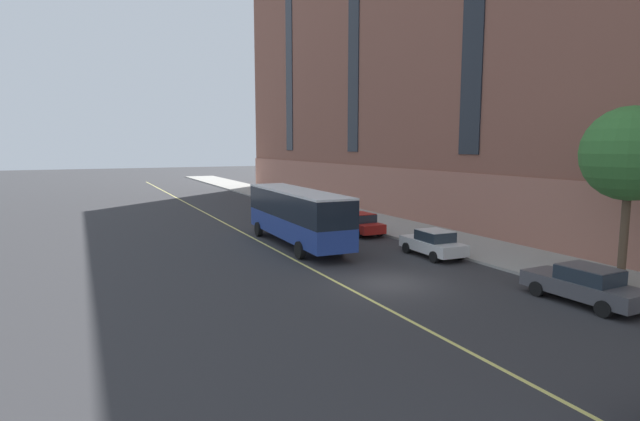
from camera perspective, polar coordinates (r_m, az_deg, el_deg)
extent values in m
plane|color=#303033|center=(23.70, 7.86, -8.15)|extent=(260.00, 260.00, 0.00)
cube|color=#9E9B93|center=(31.71, 18.92, -4.36)|extent=(5.64, 160.00, 0.15)
cube|color=#A56A58|center=(31.46, 26.51, -0.91)|extent=(0.14, 110.00, 4.40)
cube|color=#1E232B|center=(51.68, 3.89, 21.03)|extent=(0.10, 2.00, 25.55)
cube|color=#1E232B|center=(66.22, -3.56, 18.01)|extent=(0.10, 2.00, 25.55)
cube|color=navy|center=(31.68, -2.69, -1.80)|extent=(2.78, 11.98, 1.27)
cube|color=black|center=(31.49, -2.70, 0.73)|extent=(2.79, 11.98, 1.55)
cube|color=white|center=(31.40, -2.71, 2.24)|extent=(2.81, 11.98, 0.12)
cube|color=#19232D|center=(37.10, -6.11, 1.48)|extent=(2.27, 0.14, 1.16)
cube|color=orange|center=(37.04, -6.13, 2.63)|extent=(1.73, 0.11, 0.28)
cube|color=black|center=(37.35, -6.08, -1.25)|extent=(2.42, 0.18, 0.24)
cube|color=white|center=(37.06, -7.36, -0.95)|extent=(0.28, 0.07, 0.18)
cube|color=white|center=(37.59, -4.84, -0.79)|extent=(0.28, 0.07, 0.18)
cylinder|color=black|center=(35.29, -7.04, -2.14)|extent=(0.33, 1.01, 1.00)
cylinder|color=black|center=(36.08, -3.30, -1.88)|extent=(0.33, 1.01, 1.00)
cylinder|color=black|center=(28.11, -2.33, -4.55)|extent=(0.33, 1.01, 1.00)
cylinder|color=black|center=(29.10, 2.19, -4.14)|extent=(0.33, 1.01, 1.00)
cube|color=#B21E19|center=(35.95, 4.41, -1.70)|extent=(1.77, 4.64, 0.64)
cube|color=#232D38|center=(35.66, 4.61, -0.80)|extent=(1.56, 2.09, 0.56)
cube|color=#B21E19|center=(35.62, 4.62, -0.32)|extent=(1.52, 1.99, 0.04)
cylinder|color=black|center=(36.83, 2.12, -1.97)|extent=(0.22, 0.64, 0.64)
cylinder|color=black|center=(37.66, 4.45, -1.77)|extent=(0.22, 0.64, 0.64)
cylinder|color=black|center=(34.35, 4.36, -2.67)|extent=(0.22, 0.64, 0.64)
cylinder|color=black|center=(35.24, 6.80, -2.44)|extent=(0.22, 0.64, 0.64)
cube|color=silver|center=(45.92, -2.44, 0.31)|extent=(1.83, 4.68, 0.64)
cube|color=#232D38|center=(45.64, -2.32, 1.03)|extent=(1.60, 2.11, 0.56)
cube|color=silver|center=(45.61, -2.33, 1.40)|extent=(1.57, 2.02, 0.04)
cylinder|color=black|center=(46.95, -4.14, 0.06)|extent=(0.22, 0.64, 0.64)
cylinder|color=black|center=(47.63, -2.16, 0.18)|extent=(0.22, 0.64, 0.64)
cylinder|color=black|center=(44.29, -2.73, -0.37)|extent=(0.22, 0.64, 0.64)
cylinder|color=black|center=(45.02, -0.66, -0.24)|extent=(0.22, 0.64, 0.64)
cube|color=#4C4C51|center=(22.97, 27.82, -7.81)|extent=(1.87, 4.79, 0.64)
cube|color=#232D38|center=(22.70, 28.40, -6.46)|extent=(1.61, 2.17, 0.56)
cube|color=#4C4C51|center=(22.63, 28.45, -5.72)|extent=(1.57, 2.08, 0.04)
cylinder|color=black|center=(23.23, 23.52, -8.21)|extent=(0.23, 0.64, 0.64)
cylinder|color=black|center=(24.56, 26.13, -7.52)|extent=(0.23, 0.64, 0.64)
cylinder|color=black|center=(21.57, 29.65, -9.77)|extent=(0.23, 0.64, 0.64)
cylinder|color=black|center=(23.00, 32.07, -8.90)|extent=(0.23, 0.64, 0.64)
cube|color=silver|center=(29.38, 12.72, -3.93)|extent=(1.91, 4.34, 0.64)
cube|color=#232D38|center=(29.10, 13.01, -2.84)|extent=(1.61, 1.98, 0.56)
cube|color=silver|center=(29.05, 13.03, -2.26)|extent=(1.57, 1.89, 0.04)
cylinder|color=black|center=(30.02, 9.88, -4.24)|extent=(0.24, 0.65, 0.64)
cylinder|color=black|center=(30.99, 12.53, -3.94)|extent=(0.24, 0.65, 0.64)
cylinder|color=black|center=(27.91, 12.90, -5.21)|extent=(0.24, 0.65, 0.64)
cylinder|color=black|center=(28.95, 15.64, -4.84)|extent=(0.24, 0.65, 0.64)
cube|color=#B7B7BC|center=(52.33, -5.40, 1.16)|extent=(1.90, 4.28, 0.64)
cube|color=#232D38|center=(52.07, -5.33, 1.80)|extent=(1.64, 1.94, 0.56)
cube|color=#B7B7BC|center=(52.04, -5.33, 2.13)|extent=(1.61, 1.85, 0.04)
cylinder|color=black|center=(53.32, -6.77, 0.92)|extent=(0.23, 0.64, 0.64)
cylinder|color=black|center=(53.90, -4.96, 1.01)|extent=(0.23, 0.64, 0.64)
cylinder|color=black|center=(50.84, -5.85, 0.61)|extent=(0.23, 0.64, 0.64)
cylinder|color=black|center=(51.45, -3.97, 0.71)|extent=(0.23, 0.64, 0.64)
cylinder|color=brown|center=(26.14, 31.43, -2.11)|extent=(0.36, 0.36, 4.69)
sphere|color=#387533|center=(25.86, 31.95, 5.55)|extent=(4.17, 4.17, 4.17)
cylinder|color=red|center=(37.49, 6.24, -1.68)|extent=(0.24, 0.24, 0.55)
sphere|color=silver|center=(37.44, 6.24, -1.15)|extent=(0.20, 0.20, 0.20)
cylinder|color=silver|center=(37.40, 6.03, -1.61)|extent=(0.10, 0.09, 0.09)
cylinder|color=silver|center=(37.56, 6.45, -1.58)|extent=(0.10, 0.09, 0.09)
cube|color=#E0D66B|center=(25.17, -0.11, -7.14)|extent=(0.16, 140.00, 0.01)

